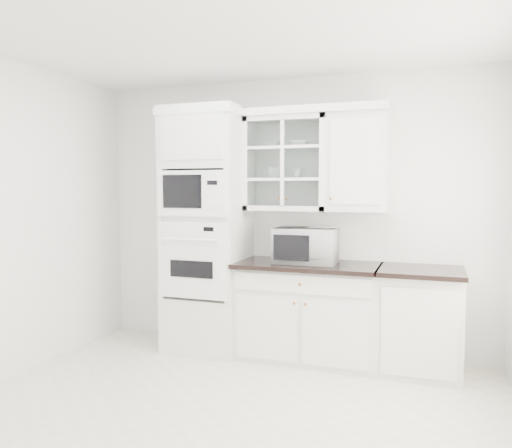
% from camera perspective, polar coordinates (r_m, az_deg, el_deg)
% --- Properties ---
extents(ground, '(4.00, 3.50, 0.01)m').
position_cam_1_polar(ground, '(3.73, -4.26, -21.46)').
color(ground, beige).
rests_on(ground, ground).
extents(room_shell, '(4.00, 3.50, 2.70)m').
position_cam_1_polar(room_shell, '(3.77, -1.74, 6.63)').
color(room_shell, white).
rests_on(room_shell, ground).
extents(oven_column, '(0.76, 0.68, 2.40)m').
position_cam_1_polar(oven_column, '(4.98, -5.64, -0.70)').
color(oven_column, silver).
rests_on(oven_column, ground).
extents(base_cabinet_run, '(1.32, 0.67, 0.92)m').
position_cam_1_polar(base_cabinet_run, '(4.79, 5.98, -9.83)').
color(base_cabinet_run, silver).
rests_on(base_cabinet_run, ground).
extents(extra_base_cabinet, '(0.72, 0.67, 0.92)m').
position_cam_1_polar(extra_base_cabinet, '(4.67, 18.20, -10.39)').
color(extra_base_cabinet, silver).
rests_on(extra_base_cabinet, ground).
extents(upper_cabinet_glass, '(0.80, 0.33, 0.90)m').
position_cam_1_polar(upper_cabinet_glass, '(4.85, 3.59, 6.87)').
color(upper_cabinet_glass, silver).
rests_on(upper_cabinet_glass, room_shell).
extents(upper_cabinet_solid, '(0.55, 0.33, 0.90)m').
position_cam_1_polar(upper_cabinet_solid, '(4.71, 11.56, 6.89)').
color(upper_cabinet_solid, silver).
rests_on(upper_cabinet_solid, room_shell).
extents(crown_molding, '(2.14, 0.38, 0.07)m').
position_cam_1_polar(crown_molding, '(4.91, 2.33, 12.54)').
color(crown_molding, white).
rests_on(crown_molding, room_shell).
extents(countertop_microwave, '(0.59, 0.50, 0.33)m').
position_cam_1_polar(countertop_microwave, '(4.68, 5.76, -2.42)').
color(countertop_microwave, white).
rests_on(countertop_microwave, base_cabinet_run).
extents(bowl_a, '(0.22, 0.22, 0.05)m').
position_cam_1_polar(bowl_a, '(4.91, 1.92, 9.01)').
color(bowl_a, white).
rests_on(bowl_a, upper_cabinet_glass).
extents(bowl_b, '(0.21, 0.21, 0.05)m').
position_cam_1_polar(bowl_b, '(4.82, 4.87, 9.12)').
color(bowl_b, white).
rests_on(bowl_b, upper_cabinet_glass).
extents(cup_a, '(0.17, 0.17, 0.11)m').
position_cam_1_polar(cup_a, '(4.87, 2.21, 5.84)').
color(cup_a, white).
rests_on(cup_a, upper_cabinet_glass).
extents(cup_b, '(0.11, 0.11, 0.09)m').
position_cam_1_polar(cup_b, '(4.83, 4.72, 5.77)').
color(cup_b, white).
rests_on(cup_b, upper_cabinet_glass).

